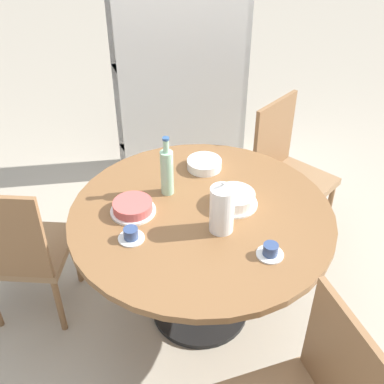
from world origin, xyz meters
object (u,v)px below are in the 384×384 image
at_px(chair_b, 22,250).
at_px(coffee_pot, 222,208).
at_px(cake_second, 133,207).
at_px(cup_a, 270,251).
at_px(bookshelf, 180,56).
at_px(water_bottle, 167,171).
at_px(cup_b, 131,235).
at_px(cake_main, 234,199).
at_px(chair_a, 287,170).

height_order(chair_b, coffee_pot, coffee_pot).
distance_m(chair_b, cake_second, 0.65).
bearing_deg(cup_a, bookshelf, 94.65).
bearing_deg(coffee_pot, cake_second, 154.62).
relative_size(bookshelf, cake_second, 8.54).
bearing_deg(water_bottle, cup_b, -121.44).
bearing_deg(coffee_pot, cake_main, 60.24).
bearing_deg(water_bottle, chair_a, 29.00).
height_order(coffee_pot, cup_b, coffee_pot).
height_order(chair_a, cup_a, chair_a).
distance_m(chair_a, cake_main, 0.82).
distance_m(cup_a, cup_b, 0.62).
xyz_separation_m(chair_a, water_bottle, (-0.81, -0.45, 0.37)).
xyz_separation_m(coffee_pot, cup_b, (-0.42, -0.01, -0.10)).
relative_size(chair_a, chair_b, 1.00).
bearing_deg(cup_b, water_bottle, 58.56).
distance_m(bookshelf, cup_a, 1.86).
relative_size(chair_a, water_bottle, 2.85).
distance_m(chair_a, cup_a, 1.09).
relative_size(cake_main, cup_b, 1.93).
distance_m(coffee_pot, cup_a, 0.29).
height_order(chair_b, bookshelf, bookshelf).
bearing_deg(coffee_pot, cup_b, -179.10).
bearing_deg(water_bottle, coffee_pot, -56.48).
bearing_deg(water_bottle, cake_main, -25.34).
relative_size(bookshelf, coffee_pot, 7.05).
xyz_separation_m(bookshelf, cup_b, (-0.44, -1.65, -0.19)).
relative_size(bookshelf, water_bottle, 5.88).
height_order(cake_main, cake_second, cake_main).
bearing_deg(cup_b, cake_second, 84.71).
distance_m(chair_b, cup_b, 0.68).
distance_m(chair_b, coffee_pot, 1.08).
bearing_deg(bookshelf, cake_main, 92.86).
distance_m(chair_a, bookshelf, 1.14).
relative_size(chair_a, cake_main, 3.92).
bearing_deg(chair_a, cup_a, -152.71).
distance_m(chair_a, water_bottle, 1.00).
xyz_separation_m(chair_b, bookshelf, (1.01, 1.37, 0.46)).
bearing_deg(cup_b, cake_main, 19.36).
height_order(cup_a, cup_b, same).
height_order(coffee_pot, cup_a, coffee_pot).
height_order(cake_second, cup_a, cup_a).
distance_m(bookshelf, water_bottle, 1.34).
bearing_deg(chair_b, bookshelf, -113.88).
xyz_separation_m(coffee_pot, water_bottle, (-0.21, 0.32, 0.01)).
relative_size(chair_a, cup_a, 7.58).
bearing_deg(cup_b, chair_b, 154.25).
bearing_deg(cake_second, cup_a, -34.21).
height_order(water_bottle, cup_b, water_bottle).
bearing_deg(chair_b, chair_a, -149.84).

